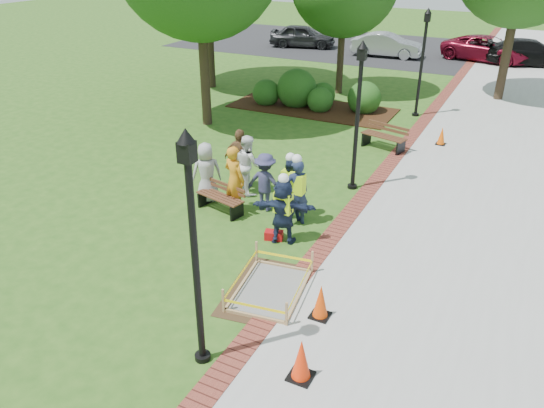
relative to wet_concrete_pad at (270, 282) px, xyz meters
The scene contains 32 objects.
ground 1.59m from the wet_concrete_pad, 153.94° to the left, with size 100.00×100.00×0.00m, color #285116.
sidewalk 11.28m from the wet_concrete_pad, 71.44° to the left, with size 6.00×60.00×0.02m, color #9E9E99.
brick_edging 10.70m from the wet_concrete_pad, 88.18° to the left, with size 0.50×60.00×0.03m, color maroon.
mulch_bed 13.44m from the wet_concrete_pad, 109.17° to the left, with size 7.00×3.00×0.05m, color #381E0F.
parking_lot 27.73m from the wet_concrete_pad, 92.92° to the left, with size 36.00×12.00×0.01m, color black.
wet_concrete_pad is the anchor object (origin of this frame).
bench_near 3.89m from the wet_concrete_pad, 137.12° to the left, with size 1.49×0.78×0.77m.
bench_far 9.24m from the wet_concrete_pad, 91.62° to the left, with size 1.68×0.93×0.86m.
cone_front 2.51m from the wet_concrete_pad, 51.19° to the right, with size 0.41×0.41×0.81m.
cone_back 1.29m from the wet_concrete_pad, 13.78° to the right, with size 0.38×0.38×0.75m.
cone_far 10.70m from the wet_concrete_pad, 82.15° to the left, with size 0.33×0.33×0.66m.
toolbox 2.16m from the wet_concrete_pad, 114.53° to the left, with size 0.44×0.24×0.22m, color #AB0D11.
lamp_near 3.23m from the wet_concrete_pad, 93.99° to the right, with size 0.28×0.28×4.26m.
lamp_mid 6.12m from the wet_concrete_pad, 91.62° to the left, with size 0.28×0.28×4.26m.
lamp_far 13.87m from the wet_concrete_pad, 90.67° to the left, with size 0.28×0.28×4.26m.
shrub_a 13.96m from the wet_concrete_pad, 117.68° to the left, with size 1.20×1.20×1.20m, color #1B4F16.
shrub_b 13.82m from the wet_concrete_pad, 112.14° to the left, with size 1.74×1.74×1.74m, color #1B4F16.
shrub_c 13.09m from the wet_concrete_pad, 107.62° to the left, with size 1.11×1.11×1.11m, color #1B4F16.
shrub_d 13.39m from the wet_concrete_pad, 99.73° to the left, with size 1.41×1.41×1.41m, color #1B4F16.
shrub_e 13.98m from the wet_concrete_pad, 107.47° to the left, with size 1.10×1.10×1.10m, color #1B4F16.
casual_person_a 4.69m from the wet_concrete_pad, 139.07° to the left, with size 0.64×0.63×1.70m.
casual_person_b 3.90m from the wet_concrete_pad, 131.20° to the left, with size 0.67×0.53×1.84m.
casual_person_c 4.97m from the wet_concrete_pad, 124.34° to the left, with size 0.65×0.62×1.72m.
casual_person_d 5.32m from the wet_concrete_pad, 126.29° to the left, with size 0.57×0.37×1.79m.
casual_person_e 3.81m from the wet_concrete_pad, 118.90° to the left, with size 0.54×0.36×1.62m.
hivis_worker_a 2.18m from the wet_concrete_pad, 108.37° to the left, with size 0.61×0.48×1.80m.
hivis_worker_b 3.12m from the wet_concrete_pad, 104.38° to the left, with size 0.66×0.66×1.92m.
hivis_worker_c 3.45m from the wet_concrete_pad, 108.17° to the left, with size 0.58×0.43×1.81m.
parked_car_a 27.79m from the wet_concrete_pad, 112.43° to the left, with size 4.95×2.15×1.62m, color #252527.
parked_car_b 25.51m from the wet_concrete_pad, 100.52° to the left, with size 4.73×2.06×1.54m, color #9A9A9E.
parked_car_c 26.57m from the wet_concrete_pad, 87.77° to the left, with size 4.83×2.10×1.57m, color maroon.
parked_car_d 26.64m from the wet_concrete_pad, 82.66° to the left, with size 4.83×2.10×1.57m, color black.
Camera 1 is at (5.55, -8.81, 6.65)m, focal length 35.00 mm.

